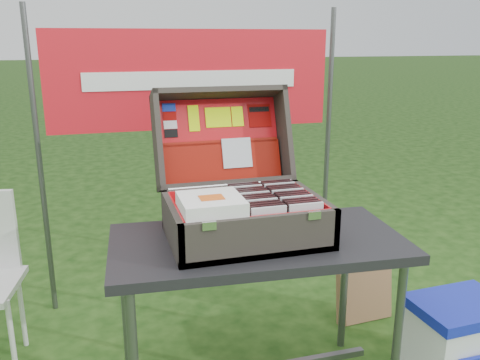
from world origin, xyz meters
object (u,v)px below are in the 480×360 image
object	(u,v)px
suitcase	(242,169)
cardboard_box	(364,291)
cooler	(457,339)
table	(257,320)

from	to	relation	value
suitcase	cardboard_box	xyz separation A→B (m)	(0.81, 0.36, -0.84)
cooler	cardboard_box	bearing A→B (deg)	103.91
table	suitcase	bearing A→B (deg)	125.51
suitcase	cooler	bearing A→B (deg)	-11.56
cardboard_box	suitcase	bearing A→B (deg)	-160.46
table	suitcase	xyz separation A→B (m)	(-0.05, 0.08, 0.65)
table	cardboard_box	xyz separation A→B (m)	(0.77, 0.44, -0.20)
table	cardboard_box	distance (m)	0.90
cooler	suitcase	bearing A→B (deg)	165.82
table	suitcase	distance (m)	0.65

